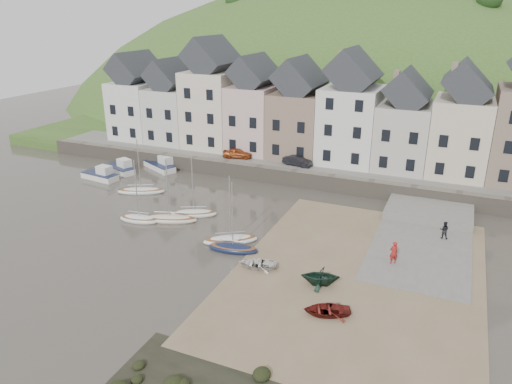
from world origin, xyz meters
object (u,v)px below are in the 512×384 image
at_px(rowboat_white, 258,264).
at_px(rowboat_green, 320,276).
at_px(sailboat_0, 141,191).
at_px(car_left, 237,153).
at_px(rowboat_red, 327,310).
at_px(person_dark, 444,230).
at_px(person_red, 394,252).
at_px(car_right, 297,161).

relative_size(rowboat_white, rowboat_green, 1.08).
height_order(rowboat_white, rowboat_green, rowboat_green).
height_order(sailboat_0, car_left, sailboat_0).
bearing_deg(rowboat_green, rowboat_red, 6.03).
distance_m(sailboat_0, rowboat_green, 25.69).
bearing_deg(rowboat_white, person_dark, 117.76).
distance_m(person_red, car_left, 27.37).
relative_size(person_red, car_right, 0.53).
bearing_deg(car_left, rowboat_white, -165.54).
distance_m(sailboat_0, car_left, 13.29).
bearing_deg(car_right, rowboat_green, -147.15).
xyz_separation_m(sailboat_0, car_left, (6.27, 11.55, 1.96)).
relative_size(rowboat_white, car_right, 0.85).
xyz_separation_m(rowboat_green, person_dark, (7.81, 11.55, 0.12)).
relative_size(rowboat_green, car_left, 0.77).
bearing_deg(person_red, rowboat_green, 16.85).
relative_size(person_dark, car_right, 0.45).
distance_m(sailboat_0, rowboat_red, 28.45).
bearing_deg(sailboat_0, person_red, -10.70).
bearing_deg(person_dark, rowboat_white, 41.20).
xyz_separation_m(person_red, car_right, (-13.70, 16.81, 1.12)).
bearing_deg(sailboat_0, rowboat_green, -24.16).
xyz_separation_m(sailboat_0, rowboat_white, (18.25, -10.02, 0.11)).
bearing_deg(person_dark, sailboat_0, 2.71).
bearing_deg(sailboat_0, car_left, 61.49).
bearing_deg(rowboat_green, car_left, -159.04).
relative_size(person_dark, car_left, 0.44).
height_order(person_red, car_right, car_right).
relative_size(sailboat_0, car_right, 1.78).
bearing_deg(rowboat_red, rowboat_white, -141.59).
bearing_deg(car_left, person_dark, -127.39).
bearing_deg(person_dark, person_red, 62.44).
bearing_deg(sailboat_0, car_right, 39.23).
bearing_deg(person_dark, car_right, -30.75).
bearing_deg(rowboat_green, rowboat_white, -112.33).
height_order(sailboat_0, car_right, sailboat_0).
xyz_separation_m(car_left, car_right, (7.87, 0.00, -0.03)).
bearing_deg(car_right, person_dark, -111.56).
xyz_separation_m(person_dark, car_left, (-24.97, 10.51, 1.30)).
bearing_deg(car_right, rowboat_red, -147.13).
bearing_deg(person_red, car_left, -71.06).
relative_size(sailboat_0, rowboat_white, 2.10).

